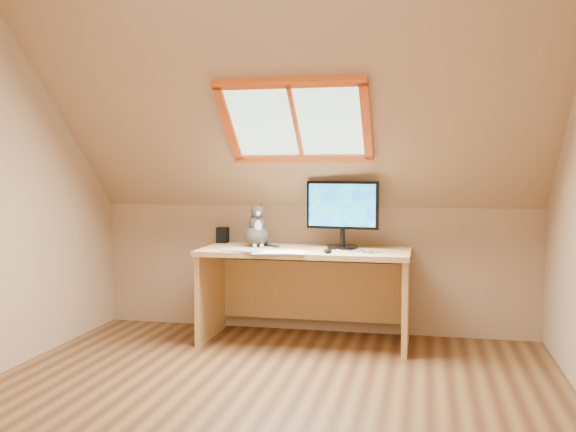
# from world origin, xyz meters

# --- Properties ---
(ground) EXTENTS (3.50, 3.50, 0.00)m
(ground) POSITION_xyz_m (0.00, 0.00, 0.00)
(ground) COLOR brown
(ground) RESTS_ON ground
(room_shell) EXTENTS (3.52, 3.52, 2.41)m
(room_shell) POSITION_xyz_m (0.00, -0.09, 1.43)
(room_shell) COLOR tan
(room_shell) RESTS_ON ground
(desk) EXTENTS (1.55, 0.68, 0.71)m
(desk) POSITION_xyz_m (0.00, 1.45, 0.49)
(desk) COLOR tan
(desk) RESTS_ON ground
(monitor) EXTENTS (0.55, 0.23, 0.50)m
(monitor) POSITION_xyz_m (0.27, 1.46, 0.99)
(monitor) COLOR black
(monitor) RESTS_ON desk
(cat) EXTENTS (0.26, 0.28, 0.35)m
(cat) POSITION_xyz_m (-0.39, 1.46, 0.83)
(cat) COLOR #4B4642
(cat) RESTS_ON desk
(desk_speaker) EXTENTS (0.09, 0.09, 0.13)m
(desk_speaker) POSITION_xyz_m (-0.72, 1.63, 0.77)
(desk_speaker) COLOR black
(desk_speaker) RESTS_ON desk
(graphics_tablet) EXTENTS (0.33, 0.26, 0.01)m
(graphics_tablet) POSITION_xyz_m (-0.39, 1.15, 0.71)
(graphics_tablet) COLOR #B2B2B7
(graphics_tablet) RESTS_ON desk
(mouse) EXTENTS (0.07, 0.10, 0.03)m
(mouse) POSITION_xyz_m (0.21, 1.16, 0.72)
(mouse) COLOR black
(mouse) RESTS_ON desk
(papers) EXTENTS (0.35, 0.30, 0.01)m
(papers) POSITION_xyz_m (-0.09, 1.12, 0.71)
(papers) COLOR white
(papers) RESTS_ON desk
(cables) EXTENTS (0.51, 0.26, 0.01)m
(cables) POSITION_xyz_m (0.35, 1.26, 0.71)
(cables) COLOR silver
(cables) RESTS_ON desk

